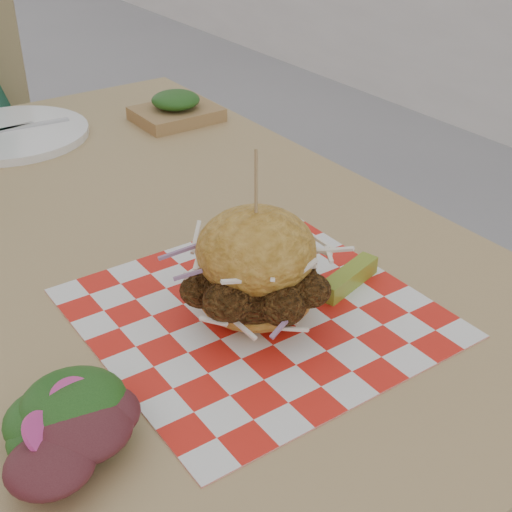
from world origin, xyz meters
name	(u,v)px	position (x,y,z in m)	size (l,w,h in m)	color
ground	(249,448)	(0.00, 0.00, 0.00)	(80.00, 80.00, 0.00)	gray
patio_table	(122,282)	(-0.33, -0.18, 0.67)	(0.80, 1.20, 0.75)	tan
paper_liner	(256,312)	(-0.29, -0.44, 0.75)	(0.36, 0.36, 0.00)	red
sandwich	(256,271)	(-0.29, -0.44, 0.81)	(0.17, 0.17, 0.20)	gold
pickle_spear	(349,278)	(-0.16, -0.46, 0.76)	(0.10, 0.02, 0.02)	olive
side_salad	(69,439)	(-0.54, -0.52, 0.76)	(0.14, 0.14, 0.05)	#3F1419
place_setting	(11,134)	(-0.33, 0.25, 0.76)	(0.27, 0.27, 0.02)	white
kraft_tray	(176,109)	(-0.05, 0.16, 0.77)	(0.15, 0.12, 0.06)	#9B7546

